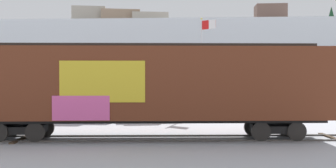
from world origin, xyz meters
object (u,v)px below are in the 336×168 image
Objects in this scene: parked_car_blue at (83,109)px; parked_car_silver at (154,108)px; flagpole at (204,53)px; freight_car at (149,84)px.

parked_car_silver is (4.79, 0.62, 0.06)m from parked_car_blue.
flagpole is 10.95m from parked_car_blue.
parked_car_silver is at bearing 7.40° from parked_car_blue.
freight_car is 7.52m from parked_car_silver.
parked_car_blue is at bearing -146.89° from flagpole.
parked_car_blue is 1.02× the size of parked_car_silver.
parked_car_blue is at bearing -172.60° from parked_car_silver.
parked_car_blue is 4.83m from parked_car_silver.
freight_car is 2.19× the size of flagpole.
freight_car is 3.79× the size of parked_car_blue.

